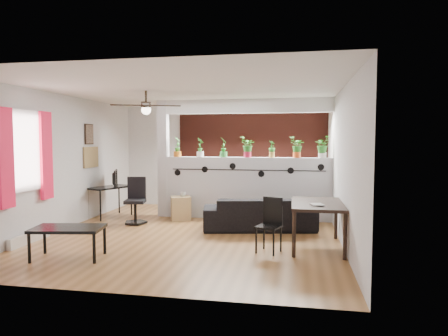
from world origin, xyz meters
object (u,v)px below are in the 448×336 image
potted_plant_4 (272,148)px  cup (183,194)px  potted_plant_0 (177,146)px  ceiling_fan (146,107)px  coffee_table (68,230)px  cube_shelf (181,208)px  potted_plant_1 (200,147)px  folding_chair (271,220)px  potted_plant_6 (322,146)px  computer_desk (110,189)px  office_chair (136,204)px  dining_table (317,207)px  potted_plant_2 (224,147)px  potted_plant_5 (297,147)px  sofa (259,214)px  potted_plant_3 (247,146)px

potted_plant_4 → cup: (-1.88, -0.34, -0.99)m
potted_plant_0 → ceiling_fan: bearing=-90.6°
coffee_table → cup: bearing=74.3°
cube_shelf → cup: cup is taller
ceiling_fan → potted_plant_1: bearing=73.1°
folding_chair → potted_plant_1: bearing=124.9°
potted_plant_6 → cup: bearing=-173.4°
cube_shelf → computer_desk: size_ratio=0.47×
potted_plant_4 → office_chair: bearing=-161.6°
cup → computer_desk: (-1.69, -0.00, 0.07)m
dining_table → folding_chair: folding_chair is taller
potted_plant_1 → dining_table: size_ratio=0.32×
dining_table → coffee_table: size_ratio=1.24×
ceiling_fan → folding_chair: ceiling_fan is taller
coffee_table → potted_plant_0: bearing=79.4°
potted_plant_0 → computer_desk: 1.80m
cube_shelf → coffee_table: (-0.80, -3.03, 0.16)m
potted_plant_1 → office_chair: size_ratio=0.45×
potted_plant_2 → cup: 1.36m
potted_plant_4 → potted_plant_5: size_ratio=0.81×
potted_plant_0 → cup: bearing=-56.9°
potted_plant_6 → coffee_table: (-3.79, -3.37, -1.18)m
potted_plant_6 → cube_shelf: bearing=-173.5°
potted_plant_2 → potted_plant_4: potted_plant_2 is taller
potted_plant_2 → cube_shelf: potted_plant_2 is taller
cube_shelf → cup: 0.31m
sofa → cup: bearing=-30.6°
potted_plant_2 → potted_plant_5: bearing=0.0°
sofa → coffee_table: sofa is taller
potted_plant_3 → ceiling_fan: bearing=-131.6°
cube_shelf → ceiling_fan: bearing=-119.3°
potted_plant_3 → potted_plant_2: bearing=180.0°
sofa → cube_shelf: bearing=-30.1°
potted_plant_5 → computer_desk: (-4.10, -0.34, -0.97)m
potted_plant_5 → folding_chair: (-0.38, -2.48, -1.09)m
potted_plant_0 → dining_table: size_ratio=0.35×
potted_plant_1 → folding_chair: potted_plant_1 is taller
dining_table → office_chair: bearing=161.6°
computer_desk → coffee_table: 3.16m
cup → coffee_table: (-0.85, -3.03, -0.14)m
sofa → office_chair: office_chair is taller
coffee_table → potted_plant_4: bearing=51.0°
potted_plant_6 → potted_plant_2: bearing=-180.0°
ceiling_fan → coffee_table: ceiling_fan is taller
cup → dining_table: bearing=-32.7°
potted_plant_4 → cup: potted_plant_4 is taller
potted_plant_3 → potted_plant_6: size_ratio=0.97×
potted_plant_5 → cube_shelf: (-2.46, -0.34, -1.33)m
potted_plant_4 → cup: 2.16m
ceiling_fan → potted_plant_0: 1.94m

